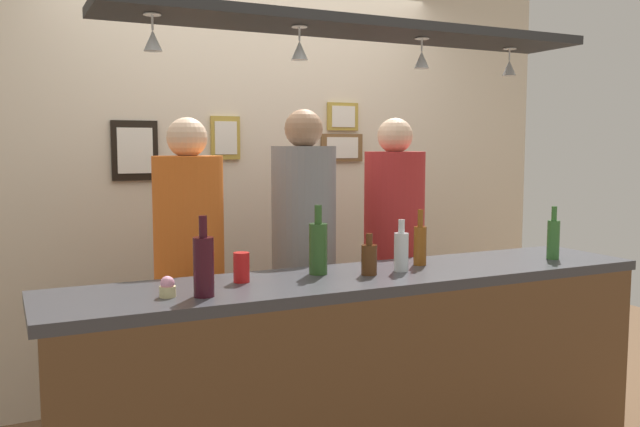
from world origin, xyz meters
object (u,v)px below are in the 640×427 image
(bottle_beer_brown_stubby, at_px, (369,259))
(cupcake, at_px, (168,287))
(bottle_champagne_green, at_px, (318,247))
(bottle_wine_dark_red, at_px, (204,265))
(person_right_red_shirt, at_px, (394,236))
(picture_frame_crest, at_px, (225,138))
(picture_frame_caricature, at_px, (135,151))
(picture_frame_upper_small, at_px, (343,117))
(person_middle_grey_shirt, at_px, (304,238))
(bottle_beer_green_import, at_px, (553,238))
(bottle_soda_clear, at_px, (401,251))
(drink_can, at_px, (241,267))
(person_left_orange_shirt, at_px, (189,253))
(picture_frame_lower_pair, at_px, (342,148))
(bottle_beer_amber_tall, at_px, (420,244))

(bottle_beer_brown_stubby, xyz_separation_m, cupcake, (-0.88, -0.05, -0.03))
(bottle_champagne_green, relative_size, bottle_wine_dark_red, 1.00)
(person_right_red_shirt, relative_size, picture_frame_crest, 6.44)
(picture_frame_caricature, bearing_deg, picture_frame_upper_small, 0.00)
(bottle_beer_brown_stubby, bearing_deg, picture_frame_caricature, 116.56)
(picture_frame_crest, bearing_deg, person_middle_grey_shirt, -74.23)
(bottle_wine_dark_red, relative_size, cupcake, 3.85)
(person_right_red_shirt, relative_size, bottle_beer_green_import, 6.44)
(person_middle_grey_shirt, height_order, picture_frame_caricature, person_middle_grey_shirt)
(cupcake, bearing_deg, picture_frame_caricature, 83.71)
(bottle_beer_brown_stubby, relative_size, picture_frame_upper_small, 0.82)
(bottle_champagne_green, relative_size, picture_frame_caricature, 0.88)
(bottle_soda_clear, bearing_deg, drink_can, 173.67)
(person_middle_grey_shirt, xyz_separation_m, drink_can, (-0.57, -0.63, -0.00))
(person_middle_grey_shirt, distance_m, bottle_beer_green_import, 1.26)
(bottle_soda_clear, relative_size, picture_frame_crest, 0.88)
(bottle_champagne_green, bearing_deg, bottle_beer_brown_stubby, -30.53)
(cupcake, bearing_deg, bottle_beer_brown_stubby, 2.97)
(bottle_beer_brown_stubby, height_order, picture_frame_caricature, picture_frame_caricature)
(person_left_orange_shirt, bearing_deg, bottle_champagne_green, -56.55)
(bottle_wine_dark_red, height_order, picture_frame_caricature, picture_frame_caricature)
(picture_frame_lower_pair, bearing_deg, cupcake, -135.34)
(bottle_beer_amber_tall, xyz_separation_m, cupcake, (-1.21, -0.15, -0.06))
(person_right_red_shirt, height_order, bottle_beer_brown_stubby, person_right_red_shirt)
(picture_frame_caricature, bearing_deg, bottle_beer_green_import, -40.42)
(person_right_red_shirt, bearing_deg, picture_frame_lower_pair, 87.16)
(person_right_red_shirt, relative_size, cupcake, 21.47)
(picture_frame_caricature, bearing_deg, bottle_beer_amber_tall, -51.71)
(person_middle_grey_shirt, xyz_separation_m, picture_frame_crest, (-0.20, 0.70, 0.54))
(bottle_beer_amber_tall, relative_size, picture_frame_lower_pair, 0.87)
(person_right_red_shirt, bearing_deg, person_left_orange_shirt, -180.00)
(person_middle_grey_shirt, distance_m, drink_can, 0.85)
(person_right_red_shirt, height_order, bottle_beer_amber_tall, person_right_red_shirt)
(bottle_beer_brown_stubby, height_order, bottle_champagne_green, bottle_champagne_green)
(bottle_beer_green_import, xyz_separation_m, cupcake, (-1.89, -0.00, -0.07))
(person_right_red_shirt, bearing_deg, bottle_wine_dark_red, -148.38)
(picture_frame_lower_pair, bearing_deg, bottle_wine_dark_red, -131.91)
(bottle_soda_clear, distance_m, bottle_beer_amber_tall, 0.19)
(person_middle_grey_shirt, distance_m, bottle_soda_clear, 0.73)
(person_left_orange_shirt, relative_size, bottle_beer_green_import, 6.37)
(bottle_beer_green_import, xyz_separation_m, bottle_soda_clear, (-0.84, 0.05, -0.01))
(person_left_orange_shirt, distance_m, picture_frame_crest, 1.00)
(picture_frame_lower_pair, bearing_deg, bottle_beer_amber_tall, -102.05)
(person_left_orange_shirt, bearing_deg, picture_frame_upper_small, 30.09)
(picture_frame_lower_pair, bearing_deg, bottle_beer_brown_stubby, -113.29)
(drink_can, height_order, picture_frame_lower_pair, picture_frame_lower_pair)
(bottle_wine_dark_red, distance_m, bottle_beer_amber_tall, 1.11)
(bottle_beer_amber_tall, height_order, cupcake, bottle_beer_amber_tall)
(bottle_beer_brown_stubby, height_order, picture_frame_upper_small, picture_frame_upper_small)
(bottle_soda_clear, xyz_separation_m, picture_frame_lower_pair, (0.45, 1.42, 0.45))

